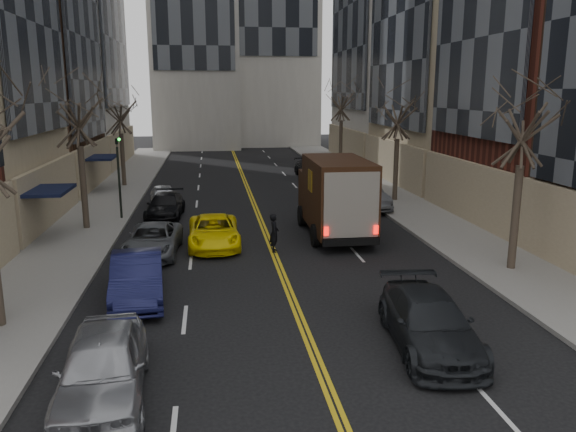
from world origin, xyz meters
name	(u,v)px	position (x,y,z in m)	size (l,w,h in m)	color
sidewalk_left	(107,202)	(-9.00, 27.00, 0.07)	(4.00, 66.00, 0.15)	slate
sidewalk_right	(388,195)	(9.00, 27.00, 0.07)	(4.00, 66.00, 0.15)	slate
tree_lf_mid	(76,96)	(-8.80, 20.00, 6.60)	(3.20, 3.20, 8.91)	#382D23
tree_lf_far	(119,102)	(-8.80, 33.00, 6.02)	(3.20, 3.20, 8.12)	#382D23
tree_rt_near	(526,101)	(8.80, 11.00, 6.45)	(3.20, 3.20, 8.71)	#382D23
tree_rt_mid	(399,102)	(8.80, 25.00, 6.17)	(3.20, 3.20, 8.32)	#382D23
tree_rt_far	(342,92)	(8.80, 40.00, 6.74)	(3.20, 3.20, 9.11)	#382D23
traffic_signal	(118,168)	(-7.39, 22.00, 2.82)	(0.29, 0.26, 4.70)	black
ups_truck	(335,197)	(3.24, 17.31, 1.89)	(2.88, 6.89, 3.75)	black
observer_sedan	(429,322)	(3.14, 5.15, 0.73)	(2.48, 5.17, 1.45)	black
taxi	(214,232)	(-2.52, 16.22, 0.67)	(2.22, 4.82, 1.34)	#FFE50A
pedestrian	(274,233)	(0.05, 14.95, 0.84)	(0.61, 0.40, 1.67)	black
parked_lf_a	(103,367)	(-5.10, 3.63, 0.80)	(1.89, 4.70, 1.60)	#A1A2A8
parked_lf_b	(137,278)	(-5.10, 9.90, 0.77)	(1.63, 4.68, 1.54)	#13163E
parked_lf_c	(153,240)	(-5.10, 15.15, 0.65)	(2.14, 4.65, 1.29)	#54585D
parked_lf_d	(165,206)	(-5.10, 22.34, 0.66)	(1.84, 4.52, 1.31)	black
parked_lf_e	(163,196)	(-5.43, 25.29, 0.66)	(1.55, 3.85, 1.31)	#B7B9C0
parked_rt_a	(363,195)	(6.30, 23.27, 0.81)	(1.71, 4.90, 1.61)	#45484C
parked_rt_b	(328,185)	(5.10, 27.64, 0.71)	(2.36, 5.11, 1.42)	#A4A6AC
parked_rt_c	(311,169)	(5.40, 35.82, 0.68)	(1.92, 4.71, 1.37)	black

